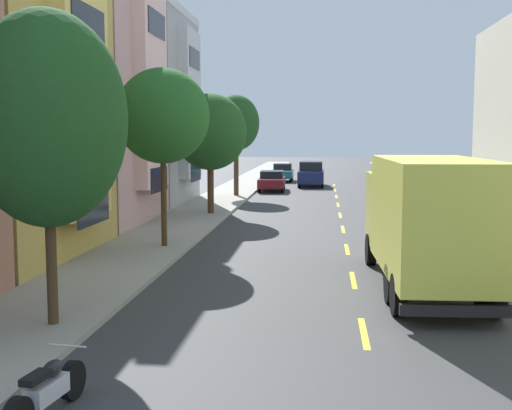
{
  "coord_description": "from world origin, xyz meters",
  "views": [
    {
      "loc": [
        -0.86,
        -6.44,
        4.05
      ],
      "look_at": [
        -3.37,
        18.41,
        1.39
      ],
      "focal_mm": 46.9,
      "sensor_mm": 36.0,
      "label": 1
    }
  ],
  "objects_px": {
    "delivery_box_truck": "(427,216)",
    "parked_sedan_burgundy": "(272,180)",
    "street_tree_farthest": "(236,123)",
    "parked_sedan_silver": "(417,195)",
    "moving_navy_sedan": "(311,174)",
    "street_tree_second": "(163,116)",
    "parked_hatchback_red": "(383,171)",
    "parked_hatchback_teal": "(283,173)",
    "parked_suv_white": "(402,180)",
    "parked_motorcycle": "(47,391)",
    "street_tree_nearest": "(47,119)",
    "street_tree_third": "(210,132)"
  },
  "relations": [
    {
      "from": "street_tree_second",
      "to": "parked_suv_white",
      "type": "distance_m",
      "value": 25.49
    },
    {
      "from": "parked_hatchback_teal",
      "to": "street_tree_second",
      "type": "bearing_deg",
      "value": -93.44
    },
    {
      "from": "moving_navy_sedan",
      "to": "parked_motorcycle",
      "type": "height_order",
      "value": "moving_navy_sedan"
    },
    {
      "from": "parked_motorcycle",
      "to": "parked_sedan_burgundy",
      "type": "bearing_deg",
      "value": 89.63
    },
    {
      "from": "street_tree_second",
      "to": "parked_sedan_burgundy",
      "type": "height_order",
      "value": "street_tree_second"
    },
    {
      "from": "street_tree_third",
      "to": "moving_navy_sedan",
      "type": "distance_m",
      "value": 20.13
    },
    {
      "from": "delivery_box_truck",
      "to": "parked_sedan_burgundy",
      "type": "height_order",
      "value": "delivery_box_truck"
    },
    {
      "from": "street_tree_farthest",
      "to": "parked_motorcycle",
      "type": "height_order",
      "value": "street_tree_farthest"
    },
    {
      "from": "delivery_box_truck",
      "to": "parked_motorcycle",
      "type": "bearing_deg",
      "value": -127.31
    },
    {
      "from": "parked_hatchback_teal",
      "to": "parked_hatchback_red",
      "type": "bearing_deg",
      "value": 21.46
    },
    {
      "from": "parked_hatchback_red",
      "to": "moving_navy_sedan",
      "type": "distance_m",
      "value": 10.74
    },
    {
      "from": "parked_hatchback_teal",
      "to": "parked_sedan_burgundy",
      "type": "bearing_deg",
      "value": -90.96
    },
    {
      "from": "moving_navy_sedan",
      "to": "parked_motorcycle",
      "type": "bearing_deg",
      "value": -93.92
    },
    {
      "from": "delivery_box_truck",
      "to": "parked_sedan_burgundy",
      "type": "bearing_deg",
      "value": 101.91
    },
    {
      "from": "parked_suv_white",
      "to": "parked_hatchback_red",
      "type": "xyz_separation_m",
      "value": [
        0.02,
        15.04,
        -0.23
      ]
    },
    {
      "from": "parked_suv_white",
      "to": "parked_sedan_burgundy",
      "type": "distance_m",
      "value": 9.1
    },
    {
      "from": "parked_suv_white",
      "to": "parked_hatchback_red",
      "type": "height_order",
      "value": "parked_suv_white"
    },
    {
      "from": "street_tree_second",
      "to": "parked_hatchback_red",
      "type": "height_order",
      "value": "street_tree_second"
    },
    {
      "from": "delivery_box_truck",
      "to": "parked_hatchback_red",
      "type": "xyz_separation_m",
      "value": [
        2.64,
        43.16,
        -1.19
      ]
    },
    {
      "from": "parked_hatchback_red",
      "to": "delivery_box_truck",
      "type": "bearing_deg",
      "value": -93.5
    },
    {
      "from": "parked_hatchback_teal",
      "to": "parked_sedan_burgundy",
      "type": "distance_m",
      "value": 9.81
    },
    {
      "from": "street_tree_second",
      "to": "moving_navy_sedan",
      "type": "height_order",
      "value": "street_tree_second"
    },
    {
      "from": "street_tree_second",
      "to": "parked_hatchback_teal",
      "type": "relative_size",
      "value": 1.54
    },
    {
      "from": "parked_hatchback_red",
      "to": "parked_sedan_burgundy",
      "type": "distance_m",
      "value": 15.99
    },
    {
      "from": "street_tree_second",
      "to": "parked_hatchback_teal",
      "type": "xyz_separation_m",
      "value": [
        2.07,
        34.37,
        -3.9
      ]
    },
    {
      "from": "street_tree_third",
      "to": "parked_suv_white",
      "type": "bearing_deg",
      "value": 50.3
    },
    {
      "from": "street_tree_second",
      "to": "parked_motorcycle",
      "type": "xyz_separation_m",
      "value": [
        1.65,
        -13.94,
        -4.25
      ]
    },
    {
      "from": "parked_suv_white",
      "to": "moving_navy_sedan",
      "type": "bearing_deg",
      "value": 134.6
    },
    {
      "from": "parked_suv_white",
      "to": "parked_motorcycle",
      "type": "distance_m",
      "value": 37.86
    },
    {
      "from": "parked_hatchback_red",
      "to": "parked_hatchback_teal",
      "type": "height_order",
      "value": "same"
    },
    {
      "from": "parked_suv_white",
      "to": "street_tree_nearest",
      "type": "bearing_deg",
      "value": -108.4
    },
    {
      "from": "parked_suv_white",
      "to": "moving_navy_sedan",
      "type": "distance_m",
      "value": 8.86
    },
    {
      "from": "street_tree_nearest",
      "to": "parked_suv_white",
      "type": "bearing_deg",
      "value": 71.6
    },
    {
      "from": "street_tree_nearest",
      "to": "moving_navy_sedan",
      "type": "height_order",
      "value": "street_tree_nearest"
    },
    {
      "from": "parked_motorcycle",
      "to": "street_tree_second",
      "type": "bearing_deg",
      "value": 96.76
    },
    {
      "from": "parked_sedan_burgundy",
      "to": "moving_navy_sedan",
      "type": "height_order",
      "value": "moving_navy_sedan"
    },
    {
      "from": "parked_sedan_silver",
      "to": "parked_hatchback_red",
      "type": "bearing_deg",
      "value": 89.45
    },
    {
      "from": "parked_motorcycle",
      "to": "moving_navy_sedan",
      "type": "bearing_deg",
      "value": 86.08
    },
    {
      "from": "parked_sedan_silver",
      "to": "parked_hatchback_red",
      "type": "height_order",
      "value": "parked_hatchback_red"
    },
    {
      "from": "street_tree_farthest",
      "to": "parked_hatchback_red",
      "type": "bearing_deg",
      "value": 59.37
    },
    {
      "from": "street_tree_nearest",
      "to": "delivery_box_truck",
      "type": "bearing_deg",
      "value": 28.29
    },
    {
      "from": "delivery_box_truck",
      "to": "parked_suv_white",
      "type": "distance_m",
      "value": 28.26
    },
    {
      "from": "delivery_box_truck",
      "to": "moving_navy_sedan",
      "type": "height_order",
      "value": "delivery_box_truck"
    },
    {
      "from": "parked_hatchback_teal",
      "to": "moving_navy_sedan",
      "type": "xyz_separation_m",
      "value": [
        2.53,
        -5.28,
        0.23
      ]
    },
    {
      "from": "parked_sedan_silver",
      "to": "parked_motorcycle",
      "type": "relative_size",
      "value": 2.21
    },
    {
      "from": "parked_sedan_silver",
      "to": "moving_navy_sedan",
      "type": "distance_m",
      "value": 16.09
    },
    {
      "from": "street_tree_nearest",
      "to": "parked_sedan_silver",
      "type": "bearing_deg",
      "value": 66.07
    },
    {
      "from": "delivery_box_truck",
      "to": "parked_hatchback_teal",
      "type": "distance_m",
      "value": 40.2
    },
    {
      "from": "street_tree_nearest",
      "to": "street_tree_third",
      "type": "height_order",
      "value": "street_tree_nearest"
    },
    {
      "from": "street_tree_farthest",
      "to": "delivery_box_truck",
      "type": "height_order",
      "value": "street_tree_farthest"
    }
  ]
}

